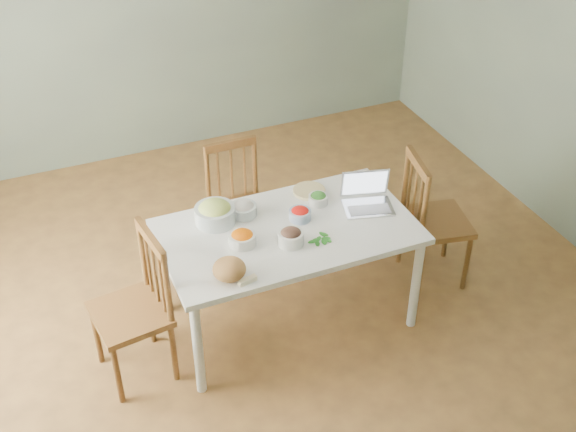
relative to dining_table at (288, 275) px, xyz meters
name	(u,v)px	position (x,y,z in m)	size (l,w,h in m)	color
floor	(264,317)	(-0.16, 0.06, -0.37)	(5.00, 5.00, 0.00)	brown
wall_back	(151,6)	(-0.16, 2.56, 0.98)	(5.00, 0.00, 2.70)	gray
dining_table	(288,275)	(0.00, 0.00, 0.00)	(1.59, 0.90, 0.75)	white
chair_far	(241,210)	(-0.07, 0.69, 0.10)	(0.42, 0.40, 0.94)	#4C2E10
chair_left	(129,311)	(-1.05, -0.08, 0.12)	(0.44, 0.42, 0.99)	#4C2E10
chair_right	(437,219)	(1.13, 0.01, 0.12)	(0.44, 0.42, 1.00)	#4C2E10
bread_boule	(229,269)	(-0.49, -0.30, 0.44)	(0.19, 0.19, 0.13)	#A07948
butter_stick	(248,280)	(-0.41, -0.38, 0.39)	(0.11, 0.03, 0.03)	#F6E5BB
bowl_squash	(215,212)	(-0.39, 0.25, 0.45)	(0.26, 0.26, 0.15)	#C3CA60
bowl_carrot	(242,238)	(-0.31, -0.03, 0.42)	(0.17, 0.17, 0.09)	#CE4000
bowl_onion	(243,209)	(-0.20, 0.26, 0.42)	(0.17, 0.17, 0.09)	silver
bowl_mushroom	(291,237)	(-0.04, -0.14, 0.43)	(0.16, 0.16, 0.10)	black
bowl_redpep	(300,214)	(0.11, 0.07, 0.41)	(0.14, 0.14, 0.08)	#BD1E01
bowl_broccoli	(318,198)	(0.29, 0.19, 0.41)	(0.13, 0.13, 0.08)	#17380F
flatbread	(309,191)	(0.29, 0.33, 0.38)	(0.22, 0.22, 0.02)	#CEC08C
basil_bunch	(319,239)	(0.13, -0.18, 0.38)	(0.17, 0.17, 0.02)	#1E751E
laptop	(369,195)	(0.57, 0.00, 0.48)	(0.32, 0.26, 0.22)	silver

